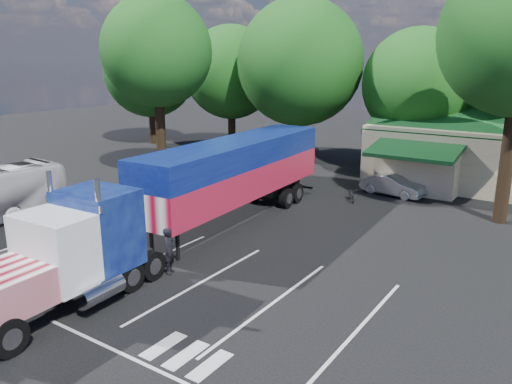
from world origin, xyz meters
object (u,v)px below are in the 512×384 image
Objects in this scene: woman at (169,251)px; bicycle at (352,194)px; semi_truck at (203,186)px; silver_sedan at (393,185)px.

woman reaches higher than bicycle.
semi_truck reaches higher than bicycle.
bicycle is 0.39× the size of silver_sedan.
semi_truck reaches higher than woman.
woman is 0.48× the size of silver_sedan.
bicycle is at bearing 155.97° from silver_sedan.
woman is 16.85m from silver_sedan.
woman is at bearing -71.99° from semi_truck.
woman is (1.52, -3.95, -1.62)m from semi_truck.
semi_truck is 5.49× the size of silver_sedan.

